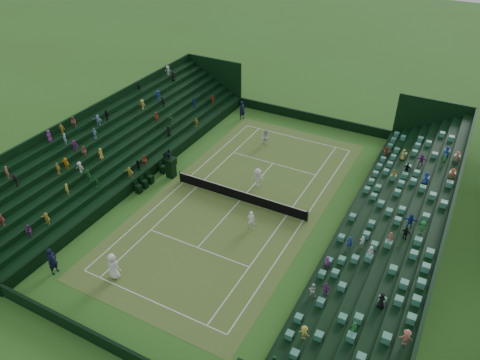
{
  "coord_description": "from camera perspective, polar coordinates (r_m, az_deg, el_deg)",
  "views": [
    {
      "loc": [
        14.31,
        -26.87,
        22.51
      ],
      "look_at": [
        0.0,
        0.0,
        2.0
      ],
      "focal_mm": 35.0,
      "sensor_mm": 36.0,
      "label": 1
    }
  ],
  "objects": [
    {
      "name": "umpire_chair",
      "position": [
        40.57,
        -8.48,
        1.81
      ],
      "size": [
        0.87,
        0.87,
        2.72
      ],
      "color": "black",
      "rests_on": "ground"
    },
    {
      "name": "ground",
      "position": [
        37.86,
        0.0,
        -2.51
      ],
      "size": [
        160.0,
        160.0,
        0.0
      ],
      "primitive_type": "plane",
      "color": "#31601E",
      "rests_on": "ground"
    },
    {
      "name": "south_grandstand",
      "position": [
        43.46,
        -14.94,
        3.89
      ],
      "size": [
        6.6,
        32.0,
        4.9
      ],
      "color": "black",
      "rests_on": "ground"
    },
    {
      "name": "player_near_west",
      "position": [
        31.82,
        -15.21,
        -10.1
      ],
      "size": [
        1.01,
        0.7,
        1.98
      ],
      "primitive_type": "imported",
      "rotation": [
        0.0,
        0.0,
        3.22
      ],
      "color": "white",
      "rests_on": "ground"
    },
    {
      "name": "player_far_west",
      "position": [
        45.16,
        3.13,
        5.2
      ],
      "size": [
        0.88,
        0.74,
        1.62
      ],
      "primitive_type": "imported",
      "rotation": [
        0.0,
        0.0,
        -0.17
      ],
      "color": "silver",
      "rests_on": "ground"
    },
    {
      "name": "perimeter_wall_west",
      "position": [
        41.54,
        -10.39,
        1.36
      ],
      "size": [
        0.2,
        31.77,
        1.0
      ],
      "primitive_type": "cube",
      "color": "black",
      "rests_on": "ground"
    },
    {
      "name": "perimeter_wall_east",
      "position": [
        35.22,
        12.34,
        -5.66
      ],
      "size": [
        0.2,
        31.77,
        1.0
      ],
      "primitive_type": "cube",
      "color": "black",
      "rests_on": "ground"
    },
    {
      "name": "perimeter_wall_south",
      "position": [
        28.46,
        -16.07,
        -18.61
      ],
      "size": [
        17.17,
        0.2,
        1.0
      ],
      "primitive_type": "cube",
      "color": "black",
      "rests_on": "ground"
    },
    {
      "name": "player_far_east",
      "position": [
        39.08,
        2.16,
        0.3
      ],
      "size": [
        1.24,
        0.94,
        1.71
      ],
      "primitive_type": "imported",
      "rotation": [
        0.0,
        0.0,
        0.3
      ],
      "color": "silver",
      "rests_on": "ground"
    },
    {
      "name": "perimeter_wall_north",
      "position": [
        50.17,
        8.63,
        7.55
      ],
      "size": [
        17.17,
        0.2,
        1.0
      ],
      "primitive_type": "cube",
      "color": "black",
      "rests_on": "ground"
    },
    {
      "name": "line_judge_north",
      "position": [
        50.01,
        0.27,
        8.52
      ],
      "size": [
        0.74,
        0.87,
        2.03
      ],
      "primitive_type": "imported",
      "rotation": [
        0.0,
        0.0,
        1.16
      ],
      "color": "black",
      "rests_on": "ground"
    },
    {
      "name": "tennis_net",
      "position": [
        37.55,
        0.0,
        -1.87
      ],
      "size": [
        11.67,
        0.1,
        1.06
      ],
      "color": "black",
      "rests_on": "ground"
    },
    {
      "name": "court_surface",
      "position": [
        37.86,
        0.0,
        -2.5
      ],
      "size": [
        12.97,
        26.77,
        0.01
      ],
      "primitive_type": "cube",
      "color": "#337426",
      "rests_on": "ground"
    },
    {
      "name": "north_grandstand",
      "position": [
        34.12,
        19.24,
        -6.23
      ],
      "size": [
        6.6,
        32.0,
        4.9
      ],
      "color": "black",
      "rests_on": "ground"
    },
    {
      "name": "courtside_chairs",
      "position": [
        41.0,
        -10.13,
        0.73
      ],
      "size": [
        0.48,
        5.45,
        1.04
      ],
      "color": "black",
      "rests_on": "ground"
    },
    {
      "name": "line_judge_south",
      "position": [
        33.4,
        -21.89,
        -9.16
      ],
      "size": [
        0.49,
        0.74,
        2.02
      ],
      "primitive_type": "imported",
      "rotation": [
        0.0,
        0.0,
        1.58
      ],
      "color": "black",
      "rests_on": "ground"
    },
    {
      "name": "player_near_east",
      "position": [
        34.59,
        1.37,
        -4.9
      ],
      "size": [
        0.69,
        0.58,
        1.62
      ],
      "primitive_type": "imported",
      "rotation": [
        0.0,
        0.0,
        3.54
      ],
      "color": "white",
      "rests_on": "ground"
    }
  ]
}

